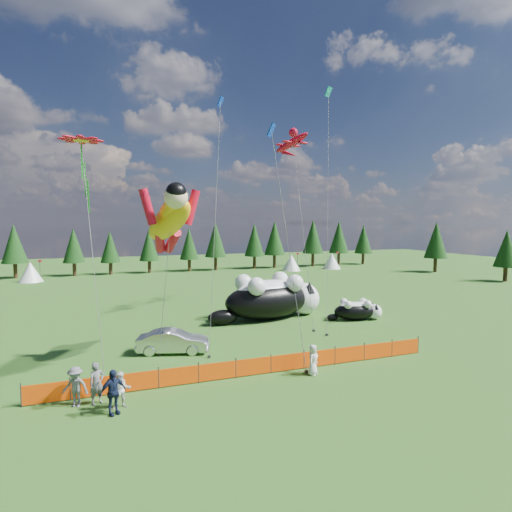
# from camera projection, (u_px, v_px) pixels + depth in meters

# --- Properties ---
(ground) EXTENTS (160.00, 160.00, 0.00)m
(ground) POSITION_uv_depth(u_px,v_px,m) (237.00, 358.00, 24.32)
(ground) COLOR #0E3409
(ground) RESTS_ON ground
(safety_fence) EXTENTS (22.06, 0.06, 1.10)m
(safety_fence) POSITION_uv_depth(u_px,v_px,m) (254.00, 366.00, 21.46)
(safety_fence) COLOR #262626
(safety_fence) RESTS_ON ground
(tree_line) EXTENTS (90.00, 4.00, 8.00)m
(tree_line) POSITION_uv_depth(u_px,v_px,m) (158.00, 249.00, 66.22)
(tree_line) COLOR black
(tree_line) RESTS_ON ground
(festival_tents) EXTENTS (50.00, 3.20, 2.80)m
(festival_tents) POSITION_uv_depth(u_px,v_px,m) (230.00, 265.00, 65.43)
(festival_tents) COLOR white
(festival_tents) RESTS_ON ground
(cat_large) EXTENTS (10.62, 5.01, 3.85)m
(cat_large) POSITION_uv_depth(u_px,v_px,m) (273.00, 297.00, 34.34)
(cat_large) COLOR black
(cat_large) RESTS_ON ground
(cat_small) EXTENTS (4.84, 2.47, 1.76)m
(cat_small) POSITION_uv_depth(u_px,v_px,m) (357.00, 310.00, 33.87)
(cat_small) COLOR black
(cat_small) RESTS_ON ground
(car) EXTENTS (4.71, 2.73, 1.47)m
(car) POSITION_uv_depth(u_px,v_px,m) (173.00, 341.00, 25.24)
(car) COLOR silver
(car) RESTS_ON ground
(spectator_a) EXTENTS (0.83, 0.73, 1.92)m
(spectator_a) POSITION_uv_depth(u_px,v_px,m) (97.00, 383.00, 18.07)
(spectator_a) COLOR #5B5B60
(spectator_a) RESTS_ON ground
(spectator_b) EXTENTS (0.84, 0.54, 1.65)m
(spectator_b) POSITION_uv_depth(u_px,v_px,m) (122.00, 390.00, 17.65)
(spectator_b) COLOR silver
(spectator_b) RESTS_ON ground
(spectator_c) EXTENTS (1.30, 1.04, 1.97)m
(spectator_c) POSITION_uv_depth(u_px,v_px,m) (113.00, 392.00, 17.06)
(spectator_c) COLOR #141C38
(spectator_c) RESTS_ON ground
(spectator_d) EXTENTS (1.32, 1.03, 1.82)m
(spectator_d) POSITION_uv_depth(u_px,v_px,m) (75.00, 387.00, 17.81)
(spectator_d) COLOR #5B5B60
(spectator_d) RESTS_ON ground
(spectator_e) EXTENTS (0.95, 0.94, 1.66)m
(spectator_e) POSITION_uv_depth(u_px,v_px,m) (313.00, 360.00, 21.55)
(spectator_e) COLOR silver
(spectator_e) RESTS_ON ground
(superhero_kite) EXTENTS (6.20, 6.45, 10.76)m
(superhero_kite) POSITION_uv_depth(u_px,v_px,m) (169.00, 221.00, 23.00)
(superhero_kite) COLOR #F9A60D
(superhero_kite) RESTS_ON ground
(gecko_kite) EXTENTS (5.14, 12.17, 18.24)m
(gecko_kite) POSITION_uv_depth(u_px,v_px,m) (292.00, 143.00, 38.10)
(gecko_kite) COLOR red
(gecko_kite) RESTS_ON ground
(flower_kite) EXTENTS (2.53, 6.29, 13.71)m
(flower_kite) POSITION_uv_depth(u_px,v_px,m) (81.00, 143.00, 22.53)
(flower_kite) COLOR red
(flower_kite) RESTS_ON ground
(diamond_kite_a) EXTENTS (2.32, 4.58, 17.38)m
(diamond_kite_a) POSITION_uv_depth(u_px,v_px,m) (220.00, 117.00, 27.22)
(diamond_kite_a) COLOR #0B34AE
(diamond_kite_a) RESTS_ON ground
(diamond_kite_b) EXTENTS (4.31, 7.09, 21.11)m
(diamond_kite_b) POSITION_uv_depth(u_px,v_px,m) (328.00, 100.00, 34.74)
(diamond_kite_b) COLOR #0DA48F
(diamond_kite_b) RESTS_ON ground
(diamond_kite_c) EXTENTS (1.33, 3.78, 14.53)m
(diamond_kite_c) POSITION_uv_depth(u_px,v_px,m) (273.00, 138.00, 23.43)
(diamond_kite_c) COLOR #0B34AE
(diamond_kite_c) RESTS_ON ground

